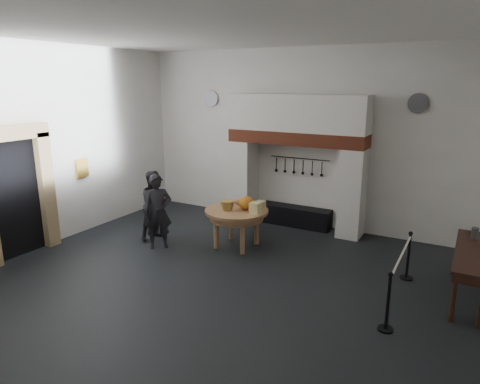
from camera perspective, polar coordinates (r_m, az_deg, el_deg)
The scene contains 30 objects.
floor at distance 8.28m, azimuth -2.62°, elevation -11.75°, with size 9.00×8.00×0.02m, color black.
ceiling at distance 7.47m, azimuth -3.05°, elevation 20.93°, with size 9.00×8.00×0.02m, color silver.
wall_back at distance 11.11m, azimuth 8.20°, elevation 7.07°, with size 9.00×0.02×4.50m, color white.
wall_front at distance 4.77m, azimuth -29.16°, elevation -4.62°, with size 9.00×0.02×4.50m, color white.
wall_left at distance 10.62m, azimuth -24.03°, elevation 5.62°, with size 0.02×8.00×4.50m, color white.
chimney_pier_left at distance 11.62m, azimuth 0.57°, elevation 1.64°, with size 0.55×0.70×2.15m, color silver.
chimney_pier_right at distance 10.57m, azimuth 14.76°, elevation -0.14°, with size 0.55×0.70×2.15m, color silver.
hearth_brick_band at distance 10.78m, azimuth 7.54°, elevation 7.19°, with size 3.50×0.72×0.32m, color #9E442B.
chimney_hood at distance 10.72m, azimuth 7.65°, elevation 10.42°, with size 3.50×0.70×0.90m, color silver.
iron_range at distance 11.29m, azimuth 7.33°, elevation -3.20°, with size 1.90×0.45×0.50m, color black.
utensil_rail at distance 11.12m, azimuth 7.96°, elevation 4.47°, with size 0.02×0.02×1.60m, color black.
door_recess at distance 10.22m, azimuth -27.78°, elevation -0.85°, with size 0.04×1.10×2.50m, color black.
door_jamb_far at distance 10.52m, azimuth -24.40°, elevation 0.22°, with size 0.22×0.30×2.60m, color tan.
door_lintel at distance 9.91m, azimuth -28.44°, elevation 6.92°, with size 0.22×1.70×0.30m, color tan.
wall_plaque at distance 11.17m, azimuth -20.29°, elevation 2.97°, with size 0.05×0.34×0.44m, color gold.
work_table at distance 9.63m, azimuth -0.46°, elevation -2.53°, with size 1.43×1.43×0.07m, color tan.
pumpkin at distance 9.56m, azimuth 0.87°, elevation -1.46°, with size 0.36×0.36×0.31m, color #C37E1B.
cheese_block_big at distance 9.31m, azimuth 2.06°, elevation -2.14°, with size 0.22×0.22×0.24m, color #DFD185.
cheese_block_small at distance 9.58m, azimuth 2.77°, elevation -1.79°, with size 0.18×0.18×0.20m, color #D1C17D.
wicker_basket at distance 9.53m, azimuth -1.69°, elevation -1.80°, with size 0.32×0.32×0.22m, color olive.
bread_loaf at distance 9.94m, azimuth 0.03°, elevation -1.38°, with size 0.31×0.18×0.13m, color #A06C38.
visitor_near at distance 9.74m, azimuth -10.89°, elevation -2.58°, with size 0.62×0.40×1.69m, color black.
visitor_far at distance 10.28m, azimuth -11.18°, elevation -1.77°, with size 0.81×0.63×1.66m, color black.
side_table at distance 8.29m, azimuth 28.63°, elevation -7.04°, with size 0.55×2.20×0.06m, color #361D13.
pewter_jug at distance 8.81m, azimuth 28.83°, elevation -4.87°, with size 0.12×0.12×0.22m, color #535358.
pewter_plate_back_left at distance 12.22m, azimuth -3.87°, elevation 12.32°, with size 0.44×0.44×0.03m, color #4C4C51.
pewter_plate_back_right at distance 10.34m, azimuth 22.66°, elevation 10.86°, with size 0.44×0.44×0.03m, color #4C4C51.
barrier_post_near at distance 6.96m, azimuth 19.12°, elevation -13.84°, with size 0.05×0.05×0.90m, color black.
barrier_post_far at distance 8.77m, azimuth 21.53°, elevation -8.04°, with size 0.05×0.05×0.90m, color black.
barrier_rope at distance 7.70m, azimuth 20.74°, elevation -7.91°, with size 0.04×0.04×2.00m, color silver.
Camera 1 is at (3.93, -6.30, 3.66)m, focal length 32.00 mm.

